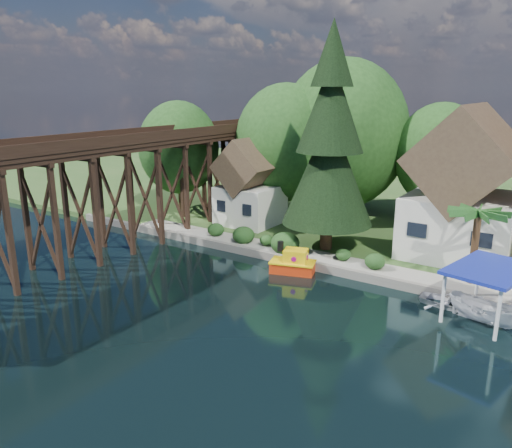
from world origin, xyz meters
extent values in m
plane|color=black|center=(0.00, 0.00, 0.00)|extent=(140.00, 140.00, 0.00)
cube|color=#2D5020|center=(0.00, 34.00, 0.25)|extent=(140.00, 52.00, 0.50)
cube|color=slate|center=(4.00, 8.00, 0.31)|extent=(60.00, 0.40, 0.62)
cube|color=gray|center=(6.00, 9.30, 0.53)|extent=(50.00, 2.60, 0.06)
cube|color=black|center=(-16.00, -3.20, 4.00)|extent=(4.00, 0.36, 8.00)
cube|color=black|center=(-16.00, 0.00, 4.00)|extent=(4.00, 0.36, 8.00)
cube|color=black|center=(-16.00, 3.20, 4.00)|extent=(4.00, 0.36, 8.00)
cube|color=black|center=(-16.00, 6.40, 4.00)|extent=(4.00, 0.36, 8.00)
cube|color=black|center=(-16.00, 9.60, 4.00)|extent=(4.00, 0.36, 8.00)
cube|color=black|center=(-16.00, 12.80, 4.00)|extent=(4.00, 0.36, 8.00)
cube|color=black|center=(-16.00, 16.00, 4.00)|extent=(4.00, 0.36, 8.00)
cube|color=black|center=(-16.00, 19.20, 4.00)|extent=(4.00, 0.36, 8.00)
cube|color=black|center=(-16.00, 22.40, 4.00)|extent=(4.00, 0.36, 8.00)
cube|color=black|center=(-16.00, 25.60, 4.00)|extent=(4.00, 0.36, 8.00)
cube|color=black|center=(-17.75, 6.00, 8.05)|extent=(0.35, 44.00, 0.35)
cube|color=black|center=(-14.25, 6.00, 8.05)|extent=(0.35, 44.00, 0.35)
cube|color=black|center=(-16.00, 6.00, 8.35)|extent=(4.00, 44.00, 0.30)
cube|color=black|center=(-18.00, 6.00, 8.90)|extent=(0.12, 44.00, 0.80)
cube|color=black|center=(-14.00, 6.00, 8.90)|extent=(0.12, 44.00, 0.80)
cube|color=silver|center=(7.00, 16.00, 2.75)|extent=(7.50, 8.00, 4.50)
cube|color=#443224|center=(7.00, 16.00, 7.70)|extent=(7.64, 8.64, 7.64)
cube|color=black|center=(4.90, 11.96, 2.98)|extent=(1.35, 0.08, 1.00)
cube|color=black|center=(9.10, 11.96, 2.98)|extent=(1.35, 0.08, 1.00)
cube|color=silver|center=(-11.00, 14.50, 2.25)|extent=(5.00, 5.00, 3.50)
cube|color=#443224|center=(-11.00, 14.50, 5.80)|extent=(5.09, 5.40, 5.09)
cube|color=black|center=(-12.40, 11.96, 2.43)|extent=(0.90, 0.08, 1.00)
cube|color=black|center=(-9.60, 11.96, 2.43)|extent=(0.90, 0.08, 1.00)
cylinder|color=#382314|center=(-10.00, 19.00, 2.75)|extent=(0.50, 0.50, 4.50)
ellipsoid|color=#1E4217|center=(-10.00, 19.00, 7.50)|extent=(4.40, 4.40, 5.06)
cylinder|color=#382314|center=(-6.00, 23.00, 2.98)|extent=(0.50, 0.50, 4.95)
ellipsoid|color=#1E4217|center=(-6.00, 23.00, 8.20)|extent=(5.00, 5.00, 5.75)
cylinder|color=#382314|center=(3.00, 24.00, 2.52)|extent=(0.50, 0.50, 4.05)
ellipsoid|color=#1E4217|center=(3.00, 24.00, 6.80)|extent=(4.00, 4.00, 4.60)
cylinder|color=#382314|center=(-20.00, 15.00, 2.52)|extent=(0.50, 0.50, 4.05)
ellipsoid|color=#1E4217|center=(-20.00, 15.00, 6.80)|extent=(4.00, 4.00, 4.60)
ellipsoid|color=#1B3A15|center=(-8.00, 9.20, 1.27)|extent=(1.98, 1.98, 1.53)
ellipsoid|color=#1B3A15|center=(-6.00, 9.50, 1.09)|extent=(1.54, 1.54, 1.19)
ellipsoid|color=#1B3A15|center=(-4.00, 9.00, 1.35)|extent=(2.20, 2.20, 1.70)
ellipsoid|color=#1B3A15|center=(-11.00, 9.40, 1.18)|extent=(1.76, 1.76, 1.36)
ellipsoid|color=#1B3A15|center=(0.50, 9.60, 1.09)|extent=(1.54, 1.54, 1.19)
ellipsoid|color=#1B3A15|center=(3.00, 9.30, 1.18)|extent=(1.76, 1.76, 1.36)
cylinder|color=#382314|center=(-1.85, 11.56, 2.05)|extent=(0.93, 0.93, 3.10)
cone|color=black|center=(-1.85, 11.56, 6.69)|extent=(6.81, 6.81, 8.25)
cone|color=black|center=(-1.85, 11.56, 11.33)|extent=(4.95, 4.95, 6.71)
cone|color=black|center=(-1.85, 11.56, 14.94)|extent=(3.10, 3.10, 4.64)
cylinder|color=#382314|center=(9.02, 10.24, 2.71)|extent=(0.44, 0.44, 4.42)
ellipsoid|color=#1C4617|center=(9.02, 10.24, 5.13)|extent=(4.53, 4.53, 1.01)
cube|color=red|center=(-2.02, 6.75, 0.35)|extent=(3.35, 2.43, 0.80)
cube|color=yellow|center=(-2.02, 6.75, 0.78)|extent=(3.47, 2.56, 0.10)
cube|color=yellow|center=(-1.83, 6.81, 1.20)|extent=(1.89, 1.63, 1.00)
cylinder|color=black|center=(-2.88, 6.48, 1.85)|extent=(0.44, 0.44, 0.70)
cylinder|color=#940B68|center=(-1.64, 6.22, 1.20)|extent=(0.37, 0.18, 0.36)
cylinder|color=#940B68|center=(-2.01, 7.40, 1.20)|extent=(0.37, 0.18, 0.36)
cylinder|color=#940B68|center=(-1.06, 7.05, 1.20)|extent=(0.18, 0.37, 0.36)
imported|color=white|center=(8.64, 7.06, 0.37)|extent=(3.63, 2.62, 0.75)
imported|color=white|center=(10.66, 5.87, 0.79)|extent=(4.33, 2.36, 1.58)
cube|color=#172597|center=(10.66, 5.87, 3.17)|extent=(4.47, 5.69, 0.19)
cylinder|color=white|center=(11.60, 3.41, 1.74)|extent=(0.19, 0.19, 2.85)
cylinder|color=white|center=(8.80, 4.00, 1.74)|extent=(0.19, 0.19, 2.85)
cylinder|color=white|center=(9.73, 8.34, 1.74)|extent=(0.19, 0.19, 2.85)
camera|label=1|loc=(14.34, -21.98, 12.54)|focal=35.00mm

